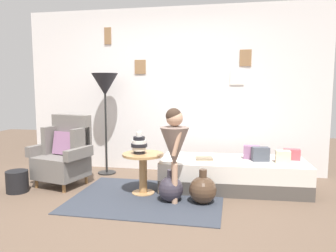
{
  "coord_description": "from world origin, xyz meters",
  "views": [
    {
      "loc": [
        0.99,
        -3.27,
        1.37
      ],
      "look_at": [
        0.15,
        0.95,
        0.85
      ],
      "focal_mm": 35.15,
      "sensor_mm": 36.0,
      "label": 1
    }
  ],
  "objects_px": {
    "daybed": "(233,174)",
    "vase_striped": "(139,145)",
    "floor_lamp": "(105,88)",
    "magazine_basket": "(17,181)",
    "demijohn_far": "(203,190)",
    "armchair": "(64,154)",
    "demijohn_near": "(171,189)",
    "book_on_daybed": "(204,158)",
    "side_table": "(143,165)",
    "person_child": "(174,143)"
  },
  "relations": [
    {
      "from": "vase_striped",
      "to": "demijohn_near",
      "type": "relative_size",
      "value": 0.71
    },
    {
      "from": "daybed",
      "to": "vase_striped",
      "type": "distance_m",
      "value": 1.32
    },
    {
      "from": "daybed",
      "to": "demijohn_far",
      "type": "distance_m",
      "value": 0.72
    },
    {
      "from": "armchair",
      "to": "floor_lamp",
      "type": "height_order",
      "value": "floor_lamp"
    },
    {
      "from": "demijohn_far",
      "to": "side_table",
      "type": "bearing_deg",
      "value": 165.27
    },
    {
      "from": "side_table",
      "to": "magazine_basket",
      "type": "relative_size",
      "value": 1.88
    },
    {
      "from": "armchair",
      "to": "demijohn_far",
      "type": "relative_size",
      "value": 2.37
    },
    {
      "from": "armchair",
      "to": "floor_lamp",
      "type": "xyz_separation_m",
      "value": [
        0.35,
        0.67,
        0.91
      ]
    },
    {
      "from": "vase_striped",
      "to": "person_child",
      "type": "distance_m",
      "value": 0.54
    },
    {
      "from": "vase_striped",
      "to": "demijohn_near",
      "type": "height_order",
      "value": "vase_striped"
    },
    {
      "from": "book_on_daybed",
      "to": "demijohn_near",
      "type": "bearing_deg",
      "value": -121.12
    },
    {
      "from": "daybed",
      "to": "demijohn_near",
      "type": "distance_m",
      "value": 0.97
    },
    {
      "from": "vase_striped",
      "to": "magazine_basket",
      "type": "distance_m",
      "value": 1.68
    },
    {
      "from": "daybed",
      "to": "demijohn_near",
      "type": "bearing_deg",
      "value": -138.17
    },
    {
      "from": "armchair",
      "to": "book_on_daybed",
      "type": "bearing_deg",
      "value": 5.26
    },
    {
      "from": "vase_striped",
      "to": "book_on_daybed",
      "type": "xyz_separation_m",
      "value": [
        0.79,
        0.38,
        -0.23
      ]
    },
    {
      "from": "vase_striped",
      "to": "side_table",
      "type": "bearing_deg",
      "value": 25.98
    },
    {
      "from": "book_on_daybed",
      "to": "magazine_basket",
      "type": "height_order",
      "value": "book_on_daybed"
    },
    {
      "from": "side_table",
      "to": "book_on_daybed",
      "type": "height_order",
      "value": "side_table"
    },
    {
      "from": "person_child",
      "to": "floor_lamp",
      "type": "bearing_deg",
      "value": 139.57
    },
    {
      "from": "armchair",
      "to": "book_on_daybed",
      "type": "xyz_separation_m",
      "value": [
        1.93,
        0.18,
        -0.02
      ]
    },
    {
      "from": "armchair",
      "to": "demijohn_far",
      "type": "distance_m",
      "value": 2.02
    },
    {
      "from": "magazine_basket",
      "to": "daybed",
      "type": "bearing_deg",
      "value": 13.98
    },
    {
      "from": "demijohn_far",
      "to": "vase_striped",
      "type": "bearing_deg",
      "value": 167.35
    },
    {
      "from": "daybed",
      "to": "vase_striped",
      "type": "bearing_deg",
      "value": -158.81
    },
    {
      "from": "vase_striped",
      "to": "demijohn_far",
      "type": "xyz_separation_m",
      "value": [
        0.82,
        -0.18,
        -0.47
      ]
    },
    {
      "from": "floor_lamp",
      "to": "daybed",
      "type": "bearing_deg",
      "value": -12.07
    },
    {
      "from": "book_on_daybed",
      "to": "demijohn_near",
      "type": "distance_m",
      "value": 0.72
    },
    {
      "from": "vase_striped",
      "to": "book_on_daybed",
      "type": "bearing_deg",
      "value": 25.62
    },
    {
      "from": "floor_lamp",
      "to": "person_child",
      "type": "bearing_deg",
      "value": -40.43
    },
    {
      "from": "daybed",
      "to": "demijohn_far",
      "type": "height_order",
      "value": "demijohn_far"
    },
    {
      "from": "demijohn_far",
      "to": "book_on_daybed",
      "type": "bearing_deg",
      "value": 93.65
    },
    {
      "from": "demijohn_near",
      "to": "magazine_basket",
      "type": "xyz_separation_m",
      "value": [
        -2.03,
        -0.04,
        -0.02
      ]
    },
    {
      "from": "floor_lamp",
      "to": "demijohn_far",
      "type": "bearing_deg",
      "value": -33.14
    },
    {
      "from": "armchair",
      "to": "vase_striped",
      "type": "xyz_separation_m",
      "value": [
        1.14,
        -0.2,
        0.2
      ]
    },
    {
      "from": "armchair",
      "to": "floor_lamp",
      "type": "bearing_deg",
      "value": 62.44
    },
    {
      "from": "person_child",
      "to": "demijohn_far",
      "type": "height_order",
      "value": "person_child"
    },
    {
      "from": "daybed",
      "to": "vase_striped",
      "type": "xyz_separation_m",
      "value": [
        -1.16,
        -0.45,
        0.44
      ]
    },
    {
      "from": "demijohn_near",
      "to": "side_table",
      "type": "bearing_deg",
      "value": 151.64
    },
    {
      "from": "side_table",
      "to": "demijohn_near",
      "type": "relative_size",
      "value": 1.36
    },
    {
      "from": "book_on_daybed",
      "to": "demijohn_far",
      "type": "distance_m",
      "value": 0.62
    },
    {
      "from": "vase_striped",
      "to": "floor_lamp",
      "type": "height_order",
      "value": "floor_lamp"
    },
    {
      "from": "daybed",
      "to": "vase_striped",
      "type": "height_order",
      "value": "vase_striped"
    },
    {
      "from": "demijohn_far",
      "to": "armchair",
      "type": "bearing_deg",
      "value": 168.92
    },
    {
      "from": "demijohn_far",
      "to": "magazine_basket",
      "type": "bearing_deg",
      "value": -178.84
    },
    {
      "from": "book_on_daybed",
      "to": "side_table",
      "type": "bearing_deg",
      "value": -154.4
    },
    {
      "from": "person_child",
      "to": "vase_striped",
      "type": "bearing_deg",
      "value": 155.57
    },
    {
      "from": "floor_lamp",
      "to": "magazine_basket",
      "type": "bearing_deg",
      "value": -125.79
    },
    {
      "from": "book_on_daybed",
      "to": "magazine_basket",
      "type": "relative_size",
      "value": 0.79
    },
    {
      "from": "floor_lamp",
      "to": "magazine_basket",
      "type": "distance_m",
      "value": 1.82
    }
  ]
}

